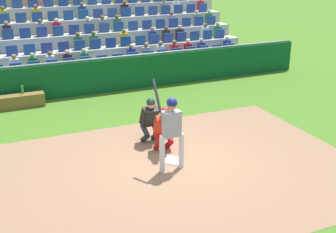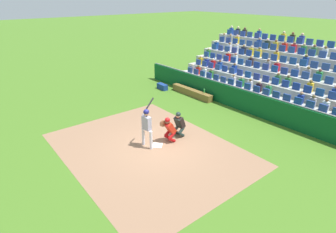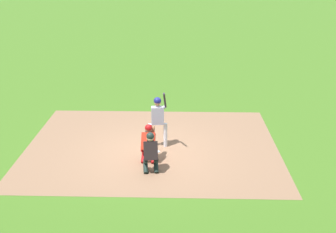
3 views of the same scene
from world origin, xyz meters
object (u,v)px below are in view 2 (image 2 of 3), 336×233
at_px(home_plate_marker, 157,145).
at_px(water_bottle_on_bench, 204,91).
at_px(home_plate_umpire, 179,123).
at_px(equipment_duffel_bag, 162,87).
at_px(dugout_bench, 192,92).
at_px(catcher_crouching, 169,128).
at_px(batter_at_plate, 147,124).

xyz_separation_m(home_plate_marker, water_bottle_on_bench, (2.81, -5.89, 0.56)).
height_order(home_plate_umpire, equipment_duffel_bag, home_plate_umpire).
xyz_separation_m(dugout_bench, equipment_duffel_bag, (2.30, 0.69, -0.02)).
bearing_deg(water_bottle_on_bench, catcher_crouching, 118.51).
relative_size(dugout_bench, equipment_duffel_bag, 3.80).
distance_m(batter_at_plate, dugout_bench, 7.23).
relative_size(home_plate_marker, batter_at_plate, 0.20).
relative_size(catcher_crouching, equipment_duffel_bag, 1.39).
bearing_deg(batter_at_plate, dugout_bench, -59.47).
distance_m(home_plate_marker, equipment_duffel_bag, 7.99).
distance_m(catcher_crouching, dugout_bench, 6.48).
relative_size(batter_at_plate, equipment_duffel_bag, 2.38).
height_order(home_plate_marker, dugout_bench, dugout_bench).
xyz_separation_m(batter_at_plate, equipment_duffel_bag, (5.94, -5.49, -0.93)).
distance_m(home_plate_umpire, dugout_bench, 5.88).
relative_size(home_plate_marker, water_bottle_on_bench, 1.58).
bearing_deg(equipment_duffel_bag, batter_at_plate, 141.01).
xyz_separation_m(batter_at_plate, home_plate_umpire, (-0.16, -1.72, -0.42)).
distance_m(batter_at_plate, catcher_crouching, 1.14).
xyz_separation_m(home_plate_umpire, water_bottle_on_bench, (2.76, -4.56, -0.12)).
height_order(catcher_crouching, water_bottle_on_bench, catcher_crouching).
relative_size(batter_at_plate, catcher_crouching, 1.71).
height_order(water_bottle_on_bench, equipment_duffel_bag, water_bottle_on_bench).
relative_size(home_plate_umpire, equipment_duffel_bag, 1.43).
height_order(batter_at_plate, home_plate_umpire, batter_at_plate).
distance_m(catcher_crouching, water_bottle_on_bench, 5.98).
bearing_deg(home_plate_umpire, dugout_bench, -49.54).
height_order(home_plate_umpire, water_bottle_on_bench, home_plate_umpire).
bearing_deg(equipment_duffel_bag, home_plate_marker, 144.12).
height_order(batter_at_plate, dugout_bench, batter_at_plate).
xyz_separation_m(home_plate_umpire, dugout_bench, (3.80, -4.46, -0.48)).
relative_size(home_plate_marker, home_plate_umpire, 0.34).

